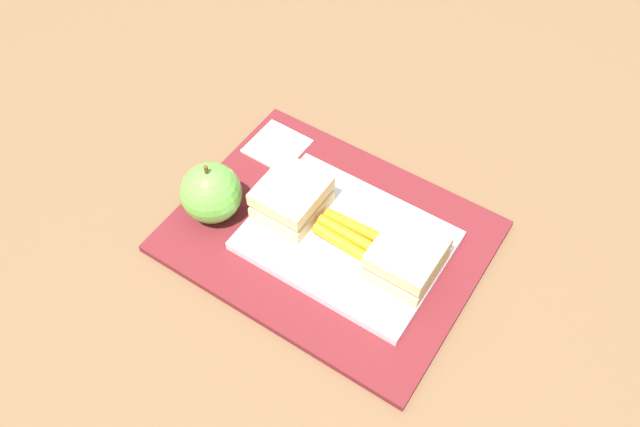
# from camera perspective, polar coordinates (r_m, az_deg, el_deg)

# --- Properties ---
(ground_plane) EXTENTS (2.40, 2.40, 0.00)m
(ground_plane) POSITION_cam_1_polar(r_m,az_deg,el_deg) (0.80, 0.75, -2.21)
(ground_plane) COLOR brown
(lunchbag_mat) EXTENTS (0.36, 0.28, 0.01)m
(lunchbag_mat) POSITION_cam_1_polar(r_m,az_deg,el_deg) (0.79, 0.76, -2.00)
(lunchbag_mat) COLOR maroon
(lunchbag_mat) RESTS_ON ground_plane
(food_tray) EXTENTS (0.23, 0.17, 0.01)m
(food_tray) POSITION_cam_1_polar(r_m,az_deg,el_deg) (0.78, 2.32, -2.37)
(food_tray) COLOR white
(food_tray) RESTS_ON lunchbag_mat
(sandwich_half_left) EXTENTS (0.07, 0.08, 0.04)m
(sandwich_half_left) POSITION_cam_1_polar(r_m,az_deg,el_deg) (0.73, 7.57, -3.86)
(sandwich_half_left) COLOR #DBC189
(sandwich_half_left) RESTS_ON food_tray
(sandwich_half_right) EXTENTS (0.07, 0.08, 0.04)m
(sandwich_half_right) POSITION_cam_1_polar(r_m,az_deg,el_deg) (0.78, -2.49, 1.39)
(sandwich_half_right) COLOR #DBC189
(sandwich_half_right) RESTS_ON food_tray
(carrot_sticks_bundle) EXTENTS (0.08, 0.04, 0.02)m
(carrot_sticks_bundle) POSITION_cam_1_polar(r_m,az_deg,el_deg) (0.77, 2.36, -1.82)
(carrot_sticks_bundle) COLOR orange
(carrot_sticks_bundle) RESTS_ON food_tray
(apple) EXTENTS (0.07, 0.07, 0.09)m
(apple) POSITION_cam_1_polar(r_m,az_deg,el_deg) (0.79, -9.50, 1.80)
(apple) COLOR #66B742
(apple) RESTS_ON lunchbag_mat
(paper_napkin) EXTENTS (0.07, 0.07, 0.00)m
(paper_napkin) POSITION_cam_1_polar(r_m,az_deg,el_deg) (0.88, -3.77, 5.91)
(paper_napkin) COLOR white
(paper_napkin) RESTS_ON lunchbag_mat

